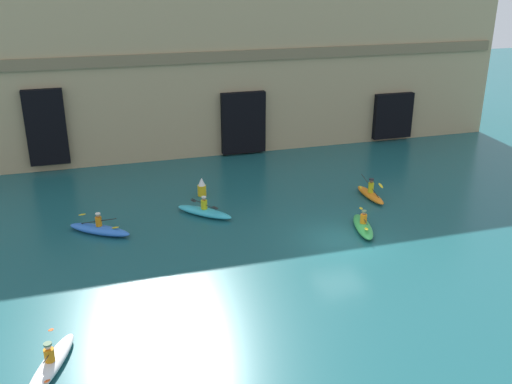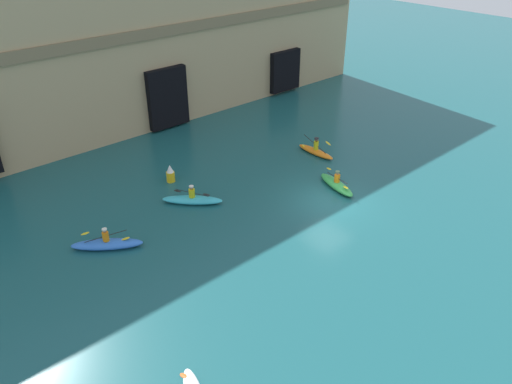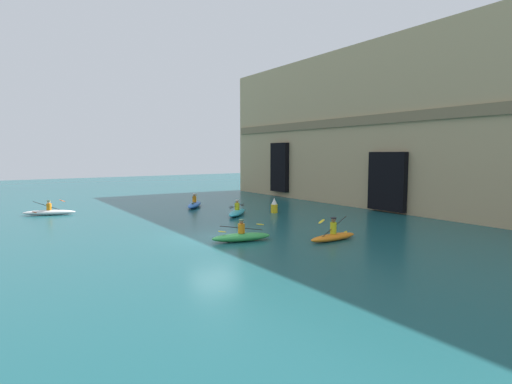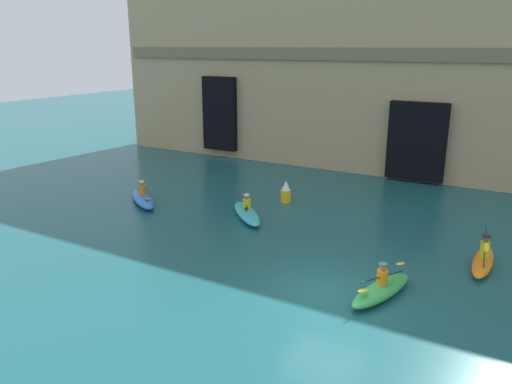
# 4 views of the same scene
# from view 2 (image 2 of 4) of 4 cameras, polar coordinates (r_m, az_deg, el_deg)

# --- Properties ---
(ground_plane) EXTENTS (120.00, 120.00, 0.00)m
(ground_plane) POSITION_cam_2_polar(r_m,az_deg,el_deg) (28.82, 8.31, -1.08)
(ground_plane) COLOR #195156
(cliff_bluff) EXTENTS (41.91, 7.75, 13.23)m
(cliff_bluff) POSITION_cam_2_polar(r_m,az_deg,el_deg) (39.75, -14.33, 17.38)
(cliff_bluff) COLOR tan
(cliff_bluff) RESTS_ON ground
(kayak_cyan) EXTENTS (3.02, 3.03, 1.12)m
(kayak_cyan) POSITION_cam_2_polar(r_m,az_deg,el_deg) (28.49, -7.29, -0.85)
(kayak_cyan) COLOR #33B2C6
(kayak_cyan) RESTS_ON ground
(kayak_orange) EXTENTS (0.67, 3.00, 1.21)m
(kayak_orange) POSITION_cam_2_polar(r_m,az_deg,el_deg) (34.12, 6.84, 4.69)
(kayak_orange) COLOR orange
(kayak_orange) RESTS_ON ground
(kayak_green) EXTENTS (1.54, 3.18, 1.12)m
(kayak_green) POSITION_cam_2_polar(r_m,az_deg,el_deg) (30.15, 9.19, 0.89)
(kayak_green) COLOR green
(kayak_green) RESTS_ON ground
(kayak_blue) EXTENTS (3.32, 2.76, 1.14)m
(kayak_blue) POSITION_cam_2_polar(r_m,az_deg,el_deg) (25.78, -16.67, -5.69)
(kayak_blue) COLOR blue
(kayak_blue) RESTS_ON ground
(marker_buoy) EXTENTS (0.51, 0.51, 1.12)m
(marker_buoy) POSITION_cam_2_polar(r_m,az_deg,el_deg) (30.79, -9.76, 2.06)
(marker_buoy) COLOR yellow
(marker_buoy) RESTS_ON ground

